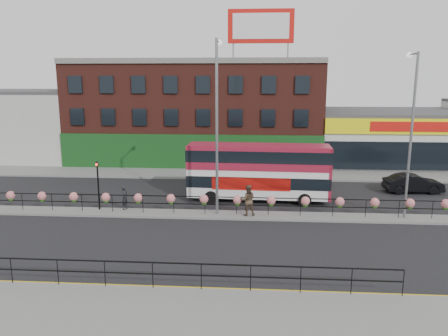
# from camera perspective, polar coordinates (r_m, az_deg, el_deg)

# --- Properties ---
(ground) EXTENTS (120.00, 120.00, 0.00)m
(ground) POSITION_cam_1_polar(r_m,az_deg,el_deg) (27.87, -0.44, -6.29)
(ground) COLOR black
(ground) RESTS_ON ground
(south_pavement) EXTENTS (60.00, 4.00, 0.15)m
(south_pavement) POSITION_cam_1_polar(r_m,az_deg,el_deg) (16.89, -3.80, -18.68)
(south_pavement) COLOR slate
(south_pavement) RESTS_ON ground
(north_pavement) EXTENTS (60.00, 4.00, 0.15)m
(north_pavement) POSITION_cam_1_polar(r_m,az_deg,el_deg) (39.41, 0.92, -0.81)
(north_pavement) COLOR slate
(north_pavement) RESTS_ON ground
(median) EXTENTS (60.00, 1.60, 0.15)m
(median) POSITION_cam_1_polar(r_m,az_deg,el_deg) (27.84, -0.44, -6.15)
(median) COLOR slate
(median) RESTS_ON ground
(yellow_line_inner) EXTENTS (60.00, 0.10, 0.01)m
(yellow_line_inner) POSITION_cam_1_polar(r_m,az_deg,el_deg) (18.92, -2.82, -15.35)
(yellow_line_inner) COLOR gold
(yellow_line_inner) RESTS_ON ground
(yellow_line_outer) EXTENTS (60.00, 0.10, 0.01)m
(yellow_line_outer) POSITION_cam_1_polar(r_m,az_deg,el_deg) (18.76, -2.89, -15.60)
(yellow_line_outer) COLOR gold
(yellow_line_outer) RESTS_ON ground
(brick_building) EXTENTS (25.00, 12.21, 10.30)m
(brick_building) POSITION_cam_1_polar(r_m,az_deg,el_deg) (46.91, -3.44, 7.42)
(brick_building) COLOR maroon
(brick_building) RESTS_ON ground
(supermarket) EXTENTS (15.00, 12.25, 5.30)m
(supermarket) POSITION_cam_1_polar(r_m,az_deg,el_deg) (48.74, 20.66, 3.92)
(supermarket) COLOR silver
(supermarket) RESTS_ON ground
(warehouse_west) EXTENTS (15.50, 12.00, 7.30)m
(warehouse_west) POSITION_cam_1_polar(r_m,az_deg,el_deg) (53.60, -25.51, 5.26)
(warehouse_west) COLOR #B1B1AC
(warehouse_west) RESTS_ON ground
(billboard) EXTENTS (6.00, 0.29, 4.40)m
(billboard) POSITION_cam_1_polar(r_m,az_deg,el_deg) (41.67, 4.83, 17.96)
(billboard) COLOR red
(billboard) RESTS_ON brick_building
(median_railing) EXTENTS (30.04, 0.56, 1.23)m
(median_railing) POSITION_cam_1_polar(r_m,az_deg,el_deg) (27.56, -0.44, -4.22)
(median_railing) COLOR black
(median_railing) RESTS_ON median
(south_railing) EXTENTS (20.04, 0.05, 1.12)m
(south_railing) POSITION_cam_1_polar(r_m,az_deg,el_deg) (18.48, -9.33, -12.90)
(south_railing) COLOR black
(south_railing) RESTS_ON south_pavement
(double_decker_bus) EXTENTS (10.06, 2.81, 4.03)m
(double_decker_bus) POSITION_cam_1_polar(r_m,az_deg,el_deg) (30.82, 4.58, 0.18)
(double_decker_bus) COLOR silver
(double_decker_bus) RESTS_ON ground
(car) EXTENTS (2.05, 4.54, 1.44)m
(car) POSITION_cam_1_polar(r_m,az_deg,el_deg) (36.27, 23.49, -1.85)
(car) COLOR black
(car) RESTS_ON ground
(pedestrian_a) EXTENTS (0.68, 0.54, 1.57)m
(pedestrian_a) POSITION_cam_1_polar(r_m,az_deg,el_deg) (29.28, -12.83, -3.80)
(pedestrian_a) COLOR black
(pedestrian_a) RESTS_ON median
(pedestrian_b) EXTENTS (1.15, 0.99, 1.96)m
(pedestrian_b) POSITION_cam_1_polar(r_m,az_deg,el_deg) (27.31, 3.12, -4.21)
(pedestrian_b) COLOR #4B3B2A
(pedestrian_b) RESTS_ON median
(lamp_column_west) EXTENTS (0.39, 1.89, 10.78)m
(lamp_column_west) POSITION_cam_1_polar(r_m,az_deg,el_deg) (26.85, -0.90, 7.28)
(lamp_column_west) COLOR slate
(lamp_column_west) RESTS_ON median
(lamp_column_east) EXTENTS (0.36, 1.75, 9.97)m
(lamp_column_east) POSITION_cam_1_polar(r_m,az_deg,el_deg) (28.45, 23.22, 5.62)
(lamp_column_east) COLOR slate
(lamp_column_east) RESTS_ON median
(traffic_light_median) EXTENTS (0.15, 0.28, 3.65)m
(traffic_light_median) POSITION_cam_1_polar(r_m,az_deg,el_deg) (29.30, -16.18, -0.87)
(traffic_light_median) COLOR black
(traffic_light_median) RESTS_ON median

